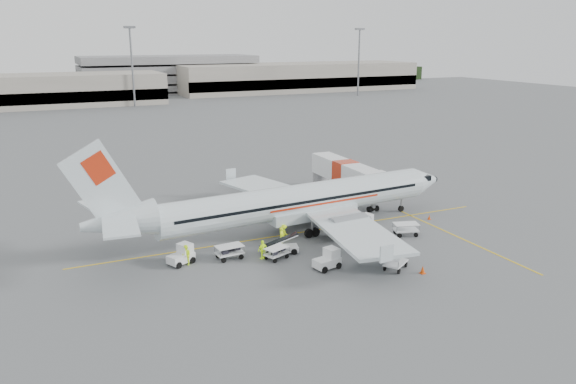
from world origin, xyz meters
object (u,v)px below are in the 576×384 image
belt_loader (281,241)px  tug_mid (327,259)px  aircraft (300,179)px  tug_fore (363,222)px  tug_aft (181,255)px  jet_bridge (345,180)px

belt_loader → tug_mid: belt_loader is taller
tug_mid → aircraft: bearing=65.8°
tug_fore → tug_mid: tug_mid is taller
aircraft → tug_aft: size_ratio=17.42×
jet_bridge → tug_aft: (-23.61, -12.25, -1.41)m
jet_bridge → belt_loader: jet_bridge is taller
jet_bridge → tug_mid: 22.39m
tug_mid → tug_aft: bearing=139.5°
tug_fore → aircraft: bearing=140.9°
tug_fore → tug_mid: 10.89m
tug_mid → tug_aft: tug_mid is taller
belt_loader → tug_mid: size_ratio=1.88×
jet_bridge → tug_mid: (-12.60, -18.45, -1.41)m
belt_loader → tug_aft: 9.01m
jet_bridge → tug_aft: bearing=-152.4°
belt_loader → tug_mid: bearing=-51.5°
tug_mid → tug_aft: size_ratio=1.00×
aircraft → jet_bridge: 13.79m
aircraft → belt_loader: (-4.38, -4.89, -4.25)m
jet_bridge → tug_fore: size_ratio=8.31×
aircraft → tug_fore: 7.93m
tug_mid → tug_fore: bearing=30.2°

